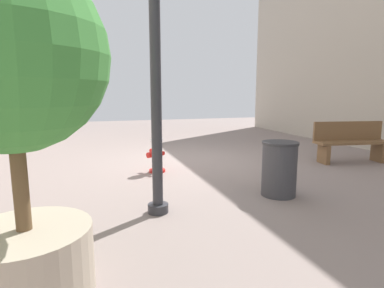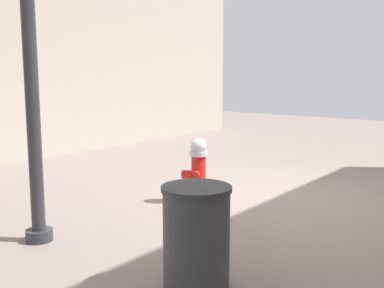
% 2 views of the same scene
% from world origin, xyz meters
% --- Properties ---
extents(ground_plane, '(23.40, 23.40, 0.00)m').
position_xyz_m(ground_plane, '(0.00, 0.00, 0.00)').
color(ground_plane, gray).
extents(fire_hydrant, '(0.40, 0.41, 0.88)m').
position_xyz_m(fire_hydrant, '(0.88, 0.89, 0.44)').
color(fire_hydrant, red).
rests_on(fire_hydrant, ground_plane).
extents(trash_bin, '(0.57, 0.57, 0.86)m').
position_xyz_m(trash_bin, '(-0.67, 2.95, 0.43)').
color(trash_bin, '#38383D').
rests_on(trash_bin, ground_plane).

